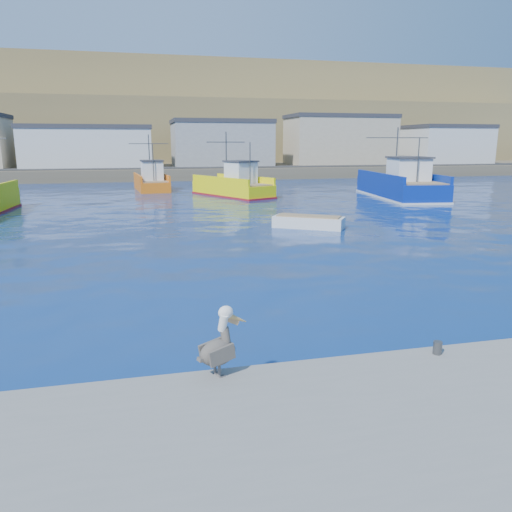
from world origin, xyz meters
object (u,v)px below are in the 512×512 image
Objects in this scene: trawler_yellow_b at (234,186)px; trawler_blue at (401,186)px; skiff_mid at (309,223)px; skiff_far at (398,186)px; pelican at (220,346)px; boat_orange at (152,181)px.

trawler_blue reaches higher than trawler_yellow_b.
skiff_mid is 0.96× the size of skiff_far.
trawler_blue is 9.23× the size of pelican.
skiff_mid is 29.70m from skiff_far.
skiff_far is 50.82m from pelican.
trawler_yellow_b is 11.28m from boat_orange.
skiff_mid is at bearing -87.39° from trawler_yellow_b.
trawler_blue reaches higher than skiff_mid.
skiff_far is (19.78, 3.20, -0.65)m from trawler_yellow_b.
pelican is (-0.23, -47.61, 0.09)m from boat_orange.
trawler_blue is 26.66m from boat_orange.
skiff_far reaches higher than skiff_mid.
skiff_far is at bearing 9.20° from trawler_yellow_b.
trawler_blue is at bearing 55.79° from pelican.
trawler_yellow_b is 16.23m from trawler_blue.
skiff_far is (27.49, -5.03, -0.72)m from boat_orange.
boat_orange is at bearing 169.64° from skiff_far.
pelican is (-7.94, -39.38, 0.16)m from trawler_yellow_b.
trawler_yellow_b reaches higher than skiff_mid.
boat_orange is 29.26m from skiff_mid.
trawler_blue is 20.72m from skiff_mid.
trawler_yellow_b is 1.20× the size of boat_orange.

